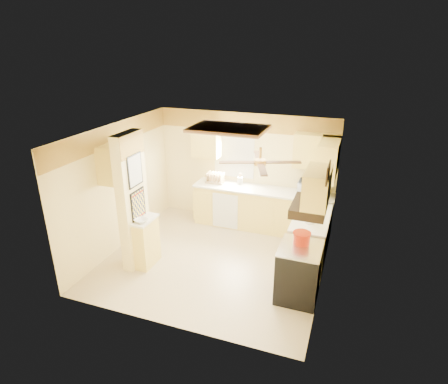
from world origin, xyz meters
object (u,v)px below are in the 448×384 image
at_px(stove, 299,272).
at_px(bowl, 141,221).
at_px(microwave, 312,189).
at_px(dutch_oven, 302,238).
at_px(kettle, 311,217).

distance_m(stove, bowl, 2.84).
relative_size(microwave, bowl, 2.40).
relative_size(stove, dutch_oven, 3.21).
bearing_deg(stove, microwave, 93.46).
height_order(stove, dutch_oven, dutch_oven).
distance_m(bowl, dutch_oven, 2.79).
height_order(stove, kettle, kettle).
xyz_separation_m(microwave, dutch_oven, (0.11, -2.01, -0.08)).
distance_m(microwave, dutch_oven, 2.02).
relative_size(microwave, kettle, 2.16).
distance_m(microwave, bowl, 3.50).
relative_size(stove, bowl, 3.99).
bearing_deg(stove, dutch_oven, 96.83).
height_order(bowl, kettle, kettle).
distance_m(bowl, kettle, 2.98).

